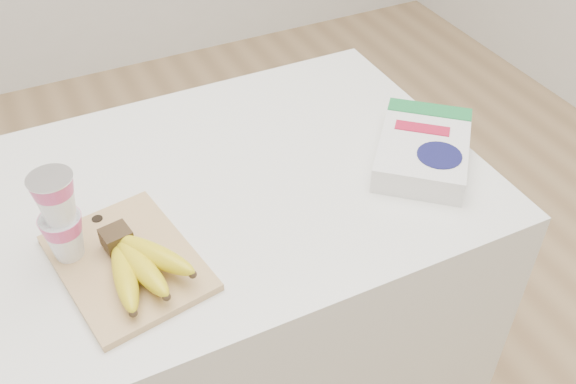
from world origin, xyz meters
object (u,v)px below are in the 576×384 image
at_px(table, 223,317).
at_px(yogurt_stack, 59,215).
at_px(bananas, 138,263).
at_px(cutting_board, 127,262).
at_px(cereal_box, 423,149).

bearing_deg(table, yogurt_stack, -164.38).
bearing_deg(table, bananas, -136.85).
bearing_deg(cutting_board, yogurt_stack, 136.32).
relative_size(cutting_board, yogurt_stack, 1.69).
relative_size(cutting_board, cereal_box, 0.93).
bearing_deg(bananas, table, 43.15).
bearing_deg(cutting_board, cereal_box, -7.67).
xyz_separation_m(table, bananas, (-0.19, -0.18, 0.45)).
relative_size(table, bananas, 5.42).
relative_size(table, yogurt_stack, 6.35).
relative_size(table, cutting_board, 3.75).
bearing_deg(cereal_box, cutting_board, -137.30).
height_order(cutting_board, cereal_box, cereal_box).
height_order(bananas, yogurt_stack, yogurt_stack).
bearing_deg(cereal_box, table, -153.83).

